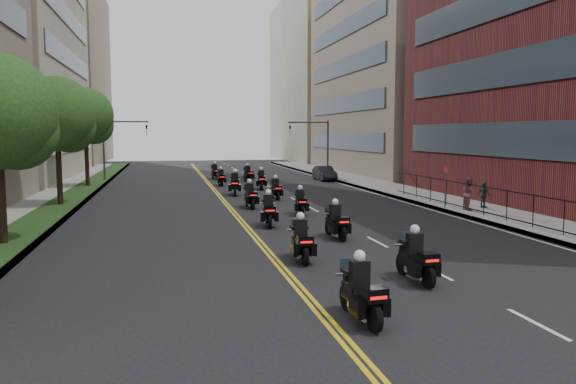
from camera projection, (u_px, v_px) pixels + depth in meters
name	position (u px, v px, depth m)	size (l,w,h in m)	color
ground	(408.00, 335.00, 12.21)	(160.00, 160.00, 0.00)	black
sidewalk_right	(417.00, 195.00, 39.04)	(4.00, 90.00, 0.15)	gray
sidewalk_left	(50.00, 204.00, 33.94)	(4.00, 90.00, 0.15)	gray
grass_strip	(64.00, 202.00, 34.10)	(2.00, 90.00, 0.04)	#1C3212
building_right_tan	(409.00, 36.00, 61.83)	(15.11, 28.00, 30.00)	#816E5E
building_right_far	(331.00, 80.00, 91.19)	(15.00, 28.00, 26.00)	gray
building_left_far	(45.00, 74.00, 81.96)	(16.00, 28.00, 26.00)	#816E5E
iron_fence	(520.00, 208.00, 26.11)	(0.05, 28.00, 1.50)	black
street_trees	(40.00, 117.00, 27.40)	(4.40, 38.40, 7.98)	#302015
traffic_signal_right	(318.00, 140.00, 54.65)	(4.09, 0.20, 5.60)	#3F3F44
traffic_signal_left	(115.00, 141.00, 50.60)	(4.09, 0.20, 5.60)	#3F3F44
motorcycle_0	(361.00, 294.00, 12.99)	(0.57, 2.27, 1.67)	black
motorcycle_1	(416.00, 260.00, 16.48)	(0.54, 2.29, 1.69)	black
motorcycle_2	(301.00, 242.00, 19.18)	(0.55, 2.28, 1.68)	black
motorcycle_3	(336.00, 223.00, 23.32)	(0.57, 2.24, 1.66)	black
motorcycle_4	(269.00, 212.00, 26.42)	(0.66, 2.35, 1.74)	black
motorcycle_5	(300.00, 203.00, 30.05)	(0.60, 2.16, 1.59)	black
motorcycle_6	(250.00, 197.00, 32.77)	(0.56, 2.32, 1.71)	black
motorcycle_7	(276.00, 190.00, 37.10)	(0.50, 2.19, 1.62)	black
motorcycle_8	(235.00, 185.00, 39.56)	(0.75, 2.53, 1.87)	black
motorcycle_9	(261.00, 181.00, 43.64)	(0.69, 2.37, 1.75)	black
motorcycle_10	(221.00, 178.00, 46.72)	(0.50, 2.16, 1.59)	black
motorcycle_11	(248.00, 174.00, 50.53)	(0.69, 2.26, 1.67)	black
motorcycle_12	(215.00, 172.00, 53.42)	(0.68, 2.28, 1.69)	black
parked_sedan	(324.00, 173.00, 52.00)	(1.40, 4.00, 1.32)	black
pedestrian_b	(469.00, 194.00, 30.80)	(0.87, 0.68, 1.80)	brown
pedestrian_c	(484.00, 195.00, 31.74)	(0.87, 0.36, 1.48)	#3A3B41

